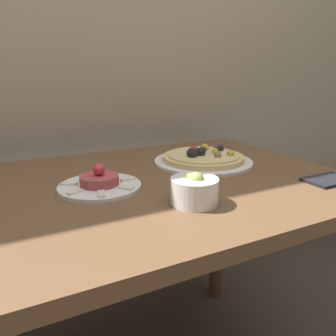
{
  "coord_description": "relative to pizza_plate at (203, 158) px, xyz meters",
  "views": [
    {
      "loc": [
        -0.34,
        -0.39,
        1.04
      ],
      "look_at": [
        0.04,
        0.36,
        0.8
      ],
      "focal_mm": 35.0,
      "sensor_mm": 36.0,
      "label": 1
    }
  ],
  "objects": [
    {
      "name": "back_wall",
      "position": [
        -0.24,
        0.43,
        0.52
      ],
      "size": [
        8.0,
        0.05,
        2.6
      ],
      "color": "tan",
      "rests_on": "ground_plane"
    },
    {
      "name": "dining_table",
      "position": [
        -0.24,
        -0.09,
        -0.13
      ],
      "size": [
        1.11,
        0.79,
        0.76
      ],
      "color": "brown",
      "rests_on": "ground_plane"
    },
    {
      "name": "pizza_plate",
      "position": [
        0.0,
        0.0,
        0.0
      ],
      "size": [
        0.32,
        0.32,
        0.06
      ],
      "color": "white",
      "rests_on": "dining_table"
    },
    {
      "name": "tartare_plate",
      "position": [
        -0.37,
        -0.09,
        -0.0
      ],
      "size": [
        0.21,
        0.21,
        0.07
      ],
      "color": "white",
      "rests_on": "dining_table"
    },
    {
      "name": "small_bowl",
      "position": [
        -0.21,
        -0.28,
        0.02
      ],
      "size": [
        0.11,
        0.11,
        0.07
      ],
      "color": "white",
      "rests_on": "dining_table"
    },
    {
      "name": "napkin",
      "position": [
        0.2,
        -0.32,
        -0.01
      ],
      "size": [
        0.14,
        0.08,
        0.01
      ],
      "color": "black",
      "rests_on": "dining_table"
    }
  ]
}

